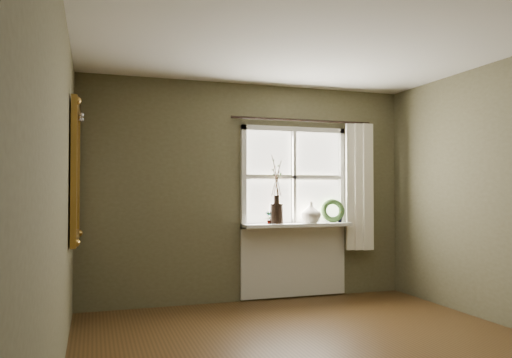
{
  "coord_description": "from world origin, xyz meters",
  "views": [
    {
      "loc": [
        -1.8,
        -3.46,
        1.31
      ],
      "look_at": [
        -0.16,
        1.55,
        1.44
      ],
      "focal_mm": 35.0,
      "sensor_mm": 36.0,
      "label": 1
    }
  ],
  "objects_px": {
    "wreath": "(333,213)",
    "cream_vase": "(311,212)",
    "gilt_mirror": "(75,173)",
    "dark_jug": "(276,214)"
  },
  "relations": [
    {
      "from": "wreath",
      "to": "cream_vase",
      "type": "bearing_deg",
      "value": -156.26
    },
    {
      "from": "wreath",
      "to": "gilt_mirror",
      "type": "height_order",
      "value": "gilt_mirror"
    },
    {
      "from": "cream_vase",
      "to": "gilt_mirror",
      "type": "distance_m",
      "value": 2.78
    },
    {
      "from": "cream_vase",
      "to": "wreath",
      "type": "height_order",
      "value": "wreath"
    },
    {
      "from": "dark_jug",
      "to": "cream_vase",
      "type": "xyz_separation_m",
      "value": [
        0.45,
        0.0,
        0.01
      ]
    },
    {
      "from": "dark_jug",
      "to": "gilt_mirror",
      "type": "xyz_separation_m",
      "value": [
        -2.24,
        -0.52,
        0.44
      ]
    },
    {
      "from": "cream_vase",
      "to": "wreath",
      "type": "distance_m",
      "value": 0.32
    },
    {
      "from": "cream_vase",
      "to": "wreath",
      "type": "bearing_deg",
      "value": 7.3
    },
    {
      "from": "dark_jug",
      "to": "gilt_mirror",
      "type": "height_order",
      "value": "gilt_mirror"
    },
    {
      "from": "wreath",
      "to": "gilt_mirror",
      "type": "distance_m",
      "value": 3.09
    }
  ]
}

